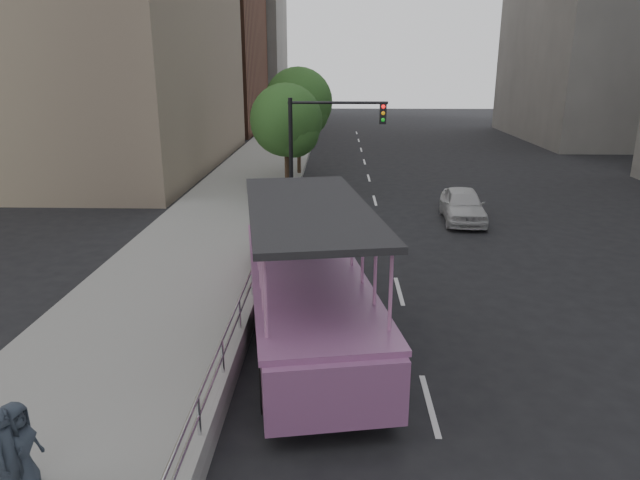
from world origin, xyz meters
TOP-DOWN VIEW (x-y plane):
  - ground at (0.00, 0.00)m, footprint 160.00×160.00m
  - sidewalk at (-5.75, 10.00)m, footprint 5.50×80.00m
  - kerb_wall at (-3.12, 2.00)m, footprint 0.24×30.00m
  - guardrail at (-3.12, 2.00)m, footprint 0.07×22.00m
  - duck_boat at (-1.77, 1.86)m, footprint 4.25×10.77m
  - car at (4.55, 12.21)m, footprint 1.96×4.30m
  - pedestrian_near at (-5.56, -5.23)m, footprint 0.40×0.60m
  - pedestrian_far at (-5.57, -4.98)m, footprint 0.62×0.82m
  - parking_sign at (-3.00, 3.00)m, footprint 0.29×0.63m
  - traffic_signal at (-1.70, 12.50)m, footprint 4.20×0.32m
  - street_tree_near at (-3.30, 15.93)m, footprint 3.52×3.52m
  - street_tree_far at (-3.10, 21.93)m, footprint 3.97×3.97m
  - midrise_stone_b at (-16.00, 64.00)m, footprint 16.00×14.00m

SIDE VIEW (x-z plane):
  - ground at x=0.00m, z-range 0.00..0.00m
  - sidewalk at x=-5.75m, z-range 0.00..0.30m
  - kerb_wall at x=-3.12m, z-range 0.30..0.66m
  - car at x=4.55m, z-range 0.00..1.43m
  - pedestrian_far at x=-5.57m, z-range 0.30..1.82m
  - pedestrian_near at x=-5.56m, z-range 0.30..1.92m
  - guardrail at x=-3.12m, z-range 0.79..1.50m
  - duck_boat at x=-1.77m, z-range -0.45..3.04m
  - parking_sign at x=-3.00m, z-range 0.36..3.38m
  - traffic_signal at x=-1.70m, z-range 0.90..6.10m
  - street_tree_near at x=-3.30m, z-range 0.96..6.68m
  - street_tree_far at x=-3.10m, z-range 1.08..7.53m
  - midrise_stone_b at x=-16.00m, z-range 0.00..20.00m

